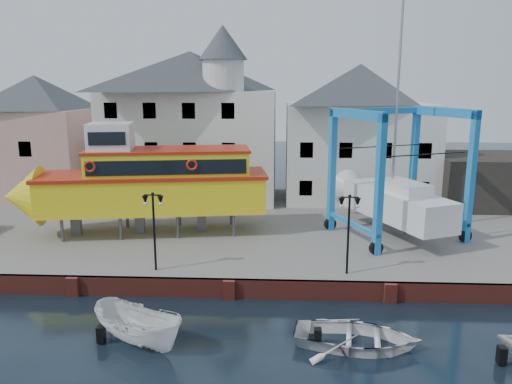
{
  "coord_description": "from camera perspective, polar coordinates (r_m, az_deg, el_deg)",
  "views": [
    {
      "loc": [
        2.53,
        -23.33,
        10.63
      ],
      "look_at": [
        1.0,
        7.0,
        4.0
      ],
      "focal_mm": 35.0,
      "sensor_mm": 36.0,
      "label": 1
    }
  ],
  "objects": [
    {
      "name": "lamp_post_left",
      "position": [
        26.2,
        -11.65,
        -2.22
      ],
      "size": [
        1.12,
        0.32,
        4.2
      ],
      "color": "black",
      "rests_on": "hardstanding"
    },
    {
      "name": "shed_dark",
      "position": [
        44.23,
        24.7,
        1.24
      ],
      "size": [
        8.0,
        7.0,
        4.0
      ],
      "primitive_type": "cube",
      "color": "black",
      "rests_on": "hardstanding"
    },
    {
      "name": "quay_wall",
      "position": [
        25.66,
        -3.06,
        -10.96
      ],
      "size": [
        44.0,
        0.47,
        1.0
      ],
      "color": "maroon",
      "rests_on": "ground"
    },
    {
      "name": "ground",
      "position": [
        25.77,
        -3.07,
        -12.07
      ],
      "size": [
        140.0,
        140.0,
        0.0
      ],
      "primitive_type": "plane",
      "color": "black",
      "rests_on": "ground"
    },
    {
      "name": "building_pink",
      "position": [
        46.37,
        -23.54,
        5.75
      ],
      "size": [
        8.0,
        7.0,
        10.3
      ],
      "color": "tan",
      "rests_on": "hardstanding"
    },
    {
      "name": "motorboat_b",
      "position": [
        21.96,
        11.39,
        -16.9
      ],
      "size": [
        5.61,
        4.37,
        1.06
      ],
      "primitive_type": "imported",
      "rotation": [
        0.0,
        0.0,
        1.43
      ],
      "color": "white",
      "rests_on": "ground"
    },
    {
      "name": "hardstanding",
      "position": [
        35.89,
        -1.28,
        -4.08
      ],
      "size": [
        44.0,
        22.0,
        1.0
      ],
      "primitive_type": "cube",
      "color": "#67625A",
      "rests_on": "ground"
    },
    {
      "name": "building_white_right",
      "position": [
        43.01,
        11.61,
        6.69
      ],
      "size": [
        12.0,
        8.0,
        11.2
      ],
      "color": "silver",
      "rests_on": "hardstanding"
    },
    {
      "name": "tour_boat",
      "position": [
        33.02,
        -13.29,
        1.1
      ],
      "size": [
        16.96,
        6.43,
        7.21
      ],
      "rotation": [
        0.0,
        0.0,
        0.15
      ],
      "color": "#59595E",
      "rests_on": "hardstanding"
    },
    {
      "name": "motorboat_a",
      "position": [
        22.28,
        -13.18,
        -16.54
      ],
      "size": [
        4.95,
        3.94,
        1.82
      ],
      "primitive_type": "imported",
      "rotation": [
        0.0,
        0.0,
        1.03
      ],
      "color": "white",
      "rests_on": "ground"
    },
    {
      "name": "building_white_main",
      "position": [
        42.51,
        -7.21,
        7.78
      ],
      "size": [
        14.0,
        8.3,
        14.0
      ],
      "color": "silver",
      "rests_on": "hardstanding"
    },
    {
      "name": "travel_lift",
      "position": [
        33.63,
        14.87,
        -0.18
      ],
      "size": [
        8.95,
        10.53,
        15.63
      ],
      "rotation": [
        0.0,
        0.0,
        0.41
      ],
      "color": "#136FB6",
      "rests_on": "hardstanding"
    },
    {
      "name": "lamp_post_right",
      "position": [
        25.61,
        10.59,
        -2.51
      ],
      "size": [
        1.12,
        0.32,
        4.2
      ],
      "color": "black",
      "rests_on": "hardstanding"
    }
  ]
}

